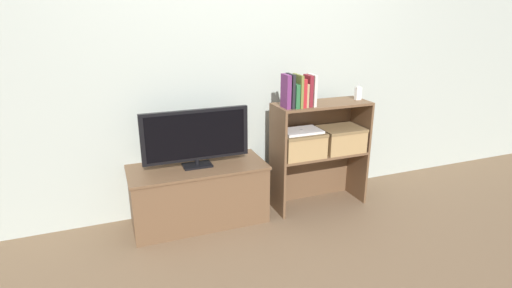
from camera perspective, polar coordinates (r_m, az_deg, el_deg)
name	(u,v)px	position (r m, az deg, el deg)	size (l,w,h in m)	color
ground_plane	(263,223)	(3.25, 1.01, -11.25)	(16.00, 16.00, 0.00)	brown
wall_back	(242,64)	(3.29, -2.06, 11.31)	(10.00, 0.05, 2.40)	#B2BCB2
tv_stand	(199,194)	(3.21, -8.18, -7.08)	(1.05, 0.46, 0.47)	brown
tv	(196,136)	(3.03, -8.58, 1.09)	(0.82, 0.14, 0.45)	black
bookshelf_lower_tier	(315,169)	(3.52, 8.45, -3.60)	(0.80, 0.31, 0.48)	brown
bookshelf_upper_tier	(318,120)	(3.38, 8.82, 3.46)	(0.80, 0.31, 0.43)	brown
book_plum	(286,91)	(3.06, 4.30, 7.51)	(0.03, 0.12, 0.26)	#6B2D66
book_charcoal	(290,91)	(3.08, 4.91, 7.57)	(0.02, 0.14, 0.26)	#232328
book_forest	(294,95)	(3.10, 5.44, 6.93)	(0.03, 0.15, 0.18)	#286638
book_olive	(298,91)	(3.11, 5.99, 7.56)	(0.02, 0.16, 0.25)	olive
book_crimson	(301,92)	(3.12, 6.48, 7.33)	(0.03, 0.14, 0.22)	#B22328
book_tan	(304,95)	(3.14, 6.93, 7.00)	(0.02, 0.13, 0.18)	tan
book_maroon	(308,91)	(3.15, 7.44, 7.57)	(0.03, 0.12, 0.24)	maroon
book_ivory	(312,90)	(3.16, 7.97, 7.64)	(0.02, 0.14, 0.25)	silver
baby_monitor	(358,93)	(3.47, 14.39, 7.04)	(0.05, 0.04, 0.14)	white
storage_basket_left	(301,143)	(3.28, 6.42, 0.16)	(0.36, 0.28, 0.20)	tan
storage_basket_right	(341,138)	(3.46, 12.01, 0.87)	(0.36, 0.28, 0.20)	tan
laptop	(301,131)	(3.25, 6.48, 1.86)	(0.32, 0.21, 0.02)	white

